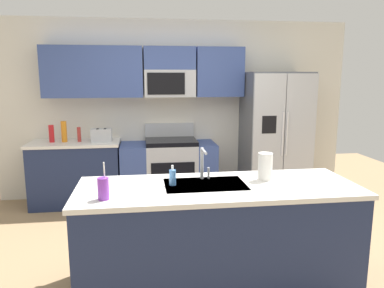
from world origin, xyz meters
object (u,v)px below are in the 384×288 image
(range_oven, at_px, (169,170))
(bottle_orange, at_px, (64,132))
(paper_towel_roll, at_px, (265,167))
(sink_faucet, at_px, (203,161))
(drink_cup_purple, at_px, (103,188))
(refrigerator, at_px, (275,136))
(toaster, at_px, (102,135))
(bottle_red, at_px, (51,134))
(soap_dispenser, at_px, (173,177))
(pepper_mill, at_px, (79,134))

(range_oven, xyz_separation_m, bottle_orange, (-1.43, 0.00, 0.60))
(bottle_orange, distance_m, paper_towel_roll, 3.05)
(sink_faucet, distance_m, drink_cup_purple, 0.92)
(refrigerator, height_order, toaster, refrigerator)
(bottle_red, distance_m, paper_towel_roll, 3.17)
(sink_faucet, height_order, drink_cup_purple, drink_cup_purple)
(toaster, distance_m, bottle_red, 0.68)
(range_oven, xyz_separation_m, soap_dispenser, (-0.13, -2.24, 0.53))
(pepper_mill, bearing_deg, soap_dispenser, -63.76)
(range_oven, height_order, refrigerator, refrigerator)
(range_oven, xyz_separation_m, refrigerator, (1.56, -0.07, 0.48))
(bottle_red, bearing_deg, soap_dispenser, -56.76)
(bottle_orange, bearing_deg, range_oven, -0.11)
(range_oven, bearing_deg, bottle_orange, 179.89)
(pepper_mill, distance_m, bottle_red, 0.37)
(refrigerator, distance_m, bottle_red, 3.16)
(refrigerator, distance_m, pepper_mill, 2.80)
(range_oven, distance_m, paper_towel_roll, 2.37)
(toaster, xyz_separation_m, bottle_orange, (-0.51, 0.06, 0.05))
(pepper_mill, distance_m, bottle_orange, 0.20)
(bottle_red, distance_m, sink_faucet, 2.74)
(refrigerator, relative_size, bottle_orange, 6.44)
(range_oven, relative_size, sink_faucet, 4.82)
(bottle_orange, bearing_deg, bottle_red, -178.97)
(toaster, height_order, pepper_mill, pepper_mill)
(sink_faucet, bearing_deg, soap_dispenser, -154.90)
(soap_dispenser, relative_size, paper_towel_roll, 0.71)
(range_oven, distance_m, toaster, 1.08)
(refrigerator, relative_size, toaster, 6.61)
(toaster, height_order, drink_cup_purple, drink_cup_purple)
(pepper_mill, height_order, sink_faucet, sink_faucet)
(sink_faucet, distance_m, paper_towel_roll, 0.54)
(range_oven, relative_size, paper_towel_roll, 5.67)
(toaster, relative_size, sink_faucet, 0.99)
(range_oven, distance_m, soap_dispenser, 2.31)
(refrigerator, height_order, soap_dispenser, refrigerator)
(drink_cup_purple, bearing_deg, bottle_red, 110.24)
(paper_towel_roll, bearing_deg, sink_faucet, 171.04)
(refrigerator, xyz_separation_m, pepper_mill, (-2.80, 0.07, 0.08))
(toaster, xyz_separation_m, paper_towel_roll, (1.61, -2.15, 0.03))
(range_oven, bearing_deg, refrigerator, -2.64)
(toaster, distance_m, pepper_mill, 0.31)
(range_oven, relative_size, toaster, 4.86)
(toaster, xyz_separation_m, bottle_red, (-0.67, 0.05, 0.03))
(soap_dispenser, bearing_deg, bottle_red, 123.24)
(pepper_mill, height_order, drink_cup_purple, drink_cup_purple)
(refrigerator, bearing_deg, soap_dispenser, -127.91)
(sink_faucet, bearing_deg, pepper_mill, 123.26)
(pepper_mill, distance_m, drink_cup_purple, 2.60)
(pepper_mill, bearing_deg, refrigerator, -1.42)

